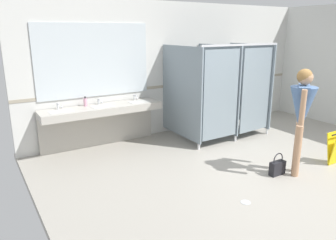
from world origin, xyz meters
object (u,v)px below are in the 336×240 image
(handbag, at_px, (277,167))
(person_standing, at_px, (302,109))
(wet_floor_sign, at_px, (335,148))
(soap_dispenser, at_px, (85,102))

(handbag, bearing_deg, person_standing, -22.95)
(handbag, distance_m, wet_floor_sign, 1.21)
(person_standing, bearing_deg, wet_floor_sign, -6.04)
(soap_dispenser, relative_size, wet_floor_sign, 0.33)
(person_standing, distance_m, handbag, 1.00)
(soap_dispenser, height_order, wet_floor_sign, soap_dispenser)
(soap_dispenser, bearing_deg, wet_floor_sign, -41.76)
(handbag, distance_m, soap_dispenser, 3.65)
(person_standing, bearing_deg, soap_dispenser, 130.30)
(person_standing, xyz_separation_m, soap_dispenser, (-2.48, 2.92, -0.15))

